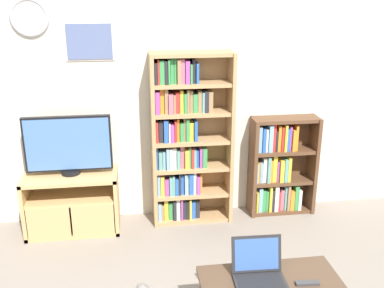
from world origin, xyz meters
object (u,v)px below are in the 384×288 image
Objects in this scene: bookshelf_short at (278,168)px; remote_near_laptop at (307,283)px; television at (68,145)px; laptop at (259,271)px; bookshelf_tall at (185,140)px; tv_stand at (72,203)px.

remote_near_laptop is at bearing -102.02° from bookshelf_short.
television is at bearing -130.31° from remote_near_laptop.
bookshelf_short reaches higher than laptop.
television reaches higher than laptop.
television is 2.25× the size of laptop.
bookshelf_short reaches higher than remote_near_laptop.
bookshelf_short is 1.83m from laptop.
bookshelf_tall is 4.79× the size of laptop.
bookshelf_short is (0.99, 0.03, -0.36)m from bookshelf_tall.
remote_near_laptop is (1.73, -1.71, -0.48)m from television.
bookshelf_tall is at bearing -156.72° from remote_near_laptop.
tv_stand is at bearing -176.54° from bookshelf_short.
bookshelf_short is at bearing 3.46° from tv_stand.
laptop reaches higher than tv_stand.
television reaches higher than tv_stand.
laptop is (0.30, -1.66, -0.40)m from bookshelf_tall.
tv_stand reaches higher than remote_near_laptop.
laptop is 0.33m from remote_near_laptop.
tv_stand is 2.41m from remote_near_laptop.
tv_stand is 2.12m from laptop.
tv_stand is 2.48× the size of laptop.
bookshelf_tall reaches higher than bookshelf_short.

